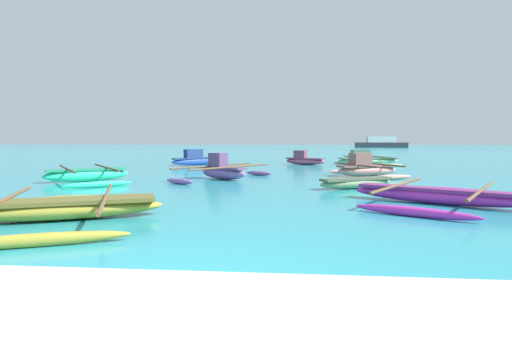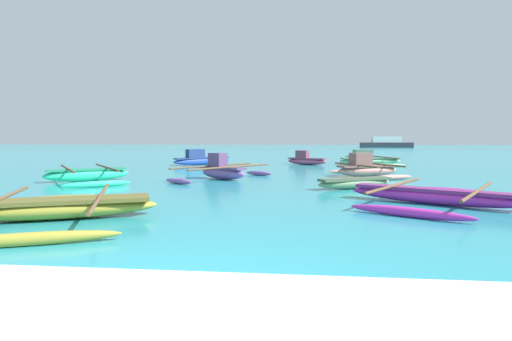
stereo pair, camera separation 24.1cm
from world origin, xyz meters
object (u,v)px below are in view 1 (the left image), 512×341
(moored_boat_5, at_px, (356,182))
(distant_ferry, at_px, (381,143))
(moored_boat_4, at_px, (304,160))
(moored_boat_7, at_px, (366,169))
(moored_boat_6, at_px, (367,160))
(moored_boat_0, at_px, (87,175))
(moored_boat_3, at_px, (57,209))
(moored_boat_2, at_px, (437,196))
(moored_boat_8, at_px, (222,171))
(moored_boat_1, at_px, (199,159))

(moored_boat_5, distance_m, distant_ferry, 70.12)
(moored_boat_4, relative_size, moored_boat_7, 0.67)
(moored_boat_6, bearing_deg, moored_boat_0, -149.47)
(moored_boat_3, distance_m, moored_boat_4, 18.31)
(moored_boat_6, distance_m, moored_boat_7, 8.00)
(moored_boat_6, bearing_deg, moored_boat_2, -105.72)
(moored_boat_6, xyz_separation_m, moored_boat_8, (-7.32, -9.67, 0.03))
(distant_ferry, bearing_deg, moored_boat_7, -102.89)
(moored_boat_7, bearing_deg, moored_boat_5, -128.50)
(moored_boat_2, bearing_deg, moored_boat_1, 154.05)
(moored_boat_0, height_order, distant_ferry, distant_ferry)
(moored_boat_6, distance_m, distant_ferry, 57.65)
(moored_boat_1, relative_size, moored_boat_2, 0.72)
(moored_boat_6, bearing_deg, moored_boat_8, -138.58)
(moored_boat_2, relative_size, moored_boat_8, 1.07)
(moored_boat_8, bearing_deg, moored_boat_6, 87.55)
(moored_boat_1, xyz_separation_m, moored_boat_6, (10.27, 0.95, -0.03))
(moored_boat_2, height_order, moored_boat_4, moored_boat_4)
(moored_boat_0, bearing_deg, moored_boat_8, -22.05)
(moored_boat_4, distance_m, moored_boat_5, 12.01)
(moored_boat_8, bearing_deg, moored_boat_2, -6.89)
(moored_boat_6, xyz_separation_m, moored_boat_7, (-1.48, -7.87, 0.02))
(moored_boat_0, relative_size, moored_boat_8, 1.08)
(moored_boat_4, bearing_deg, moored_boat_2, -54.35)
(moored_boat_2, bearing_deg, moored_boat_3, -130.51)
(moored_boat_8, relative_size, distant_ferry, 0.46)
(moored_boat_1, bearing_deg, moored_boat_4, -43.31)
(moored_boat_1, bearing_deg, moored_boat_6, -44.12)
(moored_boat_2, xyz_separation_m, distant_ferry, (14.29, 71.28, 0.69))
(moored_boat_3, height_order, moored_boat_6, moored_boat_6)
(moored_boat_5, distance_m, moored_boat_7, 4.48)
(moored_boat_5, bearing_deg, distant_ferry, 48.12)
(moored_boat_3, relative_size, moored_boat_5, 1.93)
(moored_boat_3, distance_m, moored_boat_7, 12.54)
(moored_boat_1, distance_m, moored_boat_5, 13.63)
(moored_boat_0, xyz_separation_m, moored_boat_8, (4.84, 1.27, 0.09))
(moored_boat_2, distance_m, moored_boat_6, 15.20)
(moored_boat_2, distance_m, moored_boat_3, 8.43)
(moored_boat_3, xyz_separation_m, moored_boat_8, (1.82, 8.12, 0.12))
(moored_boat_7, height_order, distant_ferry, distant_ferry)
(moored_boat_4, xyz_separation_m, moored_boat_7, (2.36, -7.60, 0.02))
(moored_boat_5, relative_size, moored_boat_6, 0.57)
(moored_boat_1, bearing_deg, moored_boat_3, -135.60)
(moored_boat_4, bearing_deg, moored_boat_5, -58.61)
(moored_boat_2, xyz_separation_m, moored_boat_7, (-0.35, 7.29, 0.13))
(moored_boat_1, relative_size, moored_boat_6, 0.76)
(moored_boat_1, bearing_deg, moored_boat_2, -106.68)
(moored_boat_0, xyz_separation_m, moored_boat_1, (1.90, 9.99, 0.09))
(moored_boat_4, relative_size, moored_boat_6, 0.56)
(moored_boat_7, xyz_separation_m, distant_ferry, (14.64, 63.99, 0.56))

